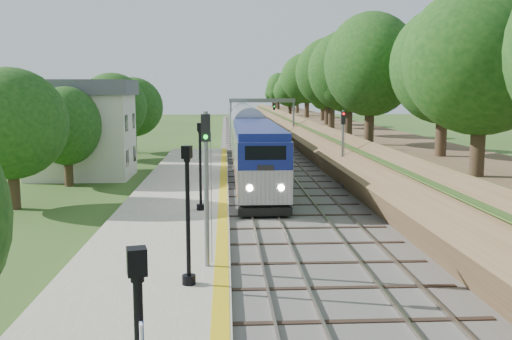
{
  "coord_description": "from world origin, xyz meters",
  "views": [
    {
      "loc": [
        -2.15,
        -17.37,
        7.08
      ],
      "look_at": [
        -0.5,
        13.59,
        2.8
      ],
      "focal_mm": 40.0,
      "sensor_mm": 36.0,
      "label": 1
    }
  ],
  "objects": [
    {
      "name": "station_building",
      "position": [
        -14.0,
        30.0,
        4.09
      ],
      "size": [
        8.6,
        6.6,
        8.0
      ],
      "color": "beige",
      "rests_on": "ground"
    },
    {
      "name": "yellow_stripe",
      "position": [
        -2.35,
        16.0,
        0.39
      ],
      "size": [
        0.55,
        68.0,
        0.01
      ],
      "primitive_type": "cube",
      "color": "gold",
      "rests_on": "platform"
    },
    {
      "name": "embankment",
      "position": [
        10.35,
        60.0,
        1.95
      ],
      "size": [
        10.64,
        170.0,
        11.7
      ],
      "color": "brown",
      "rests_on": "ground"
    },
    {
      "name": "lamppost_mid",
      "position": [
        -3.47,
        1.97,
        2.56
      ],
      "size": [
        0.48,
        0.48,
        4.88
      ],
      "color": "black",
      "rests_on": "platform"
    },
    {
      "name": "ground",
      "position": [
        0.0,
        0.0,
        0.0
      ],
      "size": [
        320.0,
        320.0,
        0.0
      ],
      "primitive_type": "plane",
      "color": "#2D4C19",
      "rests_on": "ground"
    },
    {
      "name": "trees_behind_platform",
      "position": [
        -11.17,
        20.67,
        4.53
      ],
      "size": [
        7.82,
        53.32,
        7.21
      ],
      "color": "#332316",
      "rests_on": "ground"
    },
    {
      "name": "train",
      "position": [
        0.0,
        73.65,
        2.31
      ],
      "size": [
        3.07,
        122.93,
        4.51
      ],
      "color": "black",
      "rests_on": "trackbed"
    },
    {
      "name": "trackbed",
      "position": [
        2.0,
        60.0,
        0.07
      ],
      "size": [
        9.5,
        170.0,
        0.28
      ],
      "color": "#4C4944",
      "rests_on": "ground"
    },
    {
      "name": "signal_platform",
      "position": [
        -2.9,
        4.04,
        4.05
      ],
      "size": [
        0.35,
        0.28,
        5.97
      ],
      "color": "slate",
      "rests_on": "platform"
    },
    {
      "name": "lamppost_far",
      "position": [
        -3.6,
        14.62,
        2.59
      ],
      "size": [
        0.49,
        0.49,
        4.96
      ],
      "color": "black",
      "rests_on": "platform"
    },
    {
      "name": "platform",
      "position": [
        -5.2,
        16.0,
        0.19
      ],
      "size": [
        6.4,
        68.0,
        0.38
      ],
      "primitive_type": "cube",
      "color": "gray",
      "rests_on": "ground"
    },
    {
      "name": "signal_gantry",
      "position": [
        2.47,
        54.99,
        4.82
      ],
      "size": [
        8.4,
        0.38,
        6.2
      ],
      "color": "slate",
      "rests_on": "ground"
    },
    {
      "name": "signal_farside",
      "position": [
        6.2,
        22.81,
        3.57
      ],
      "size": [
        0.31,
        0.25,
        5.65
      ],
      "color": "slate",
      "rests_on": "ground"
    }
  ]
}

